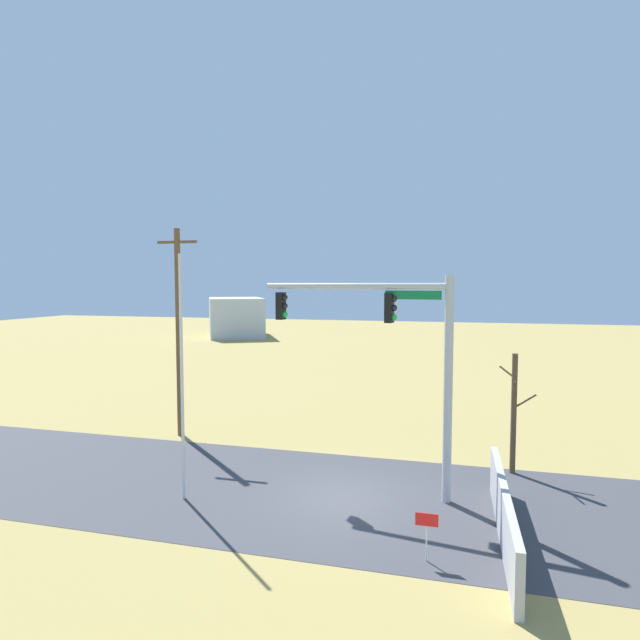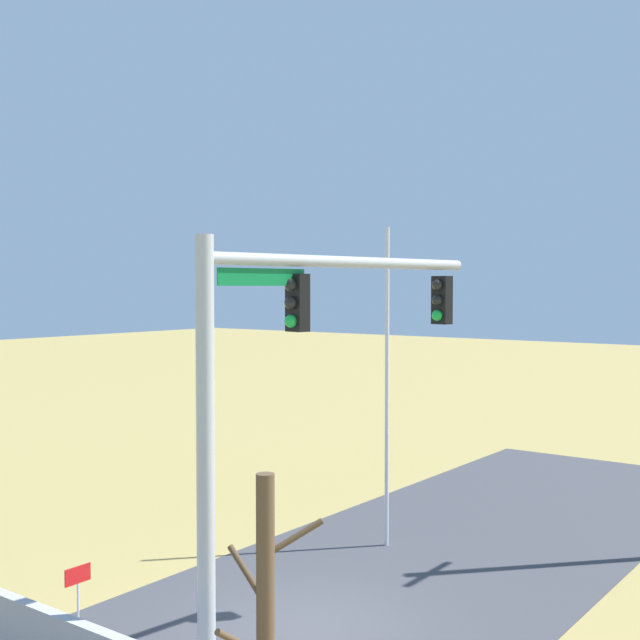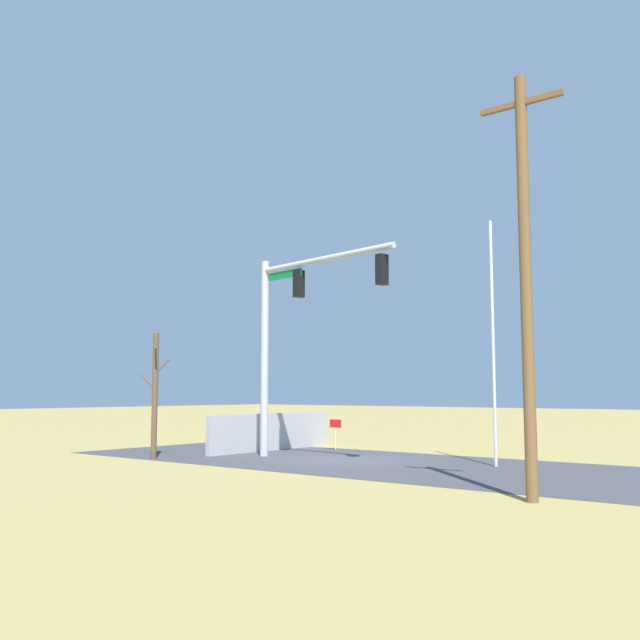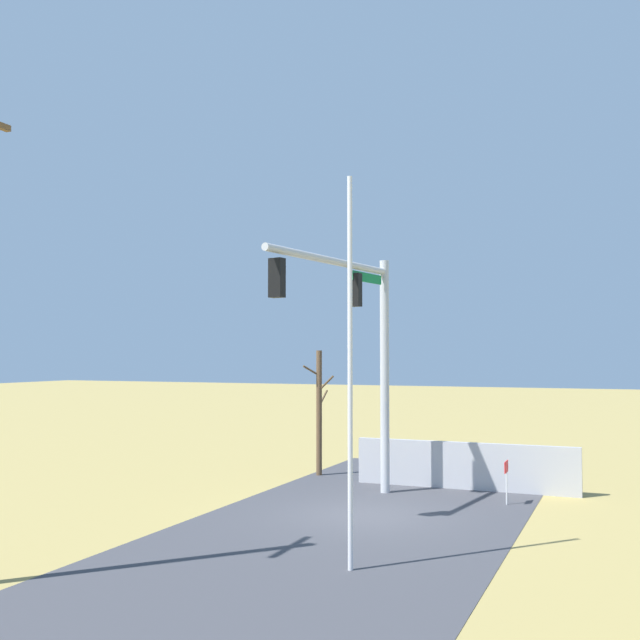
{
  "view_description": "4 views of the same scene",
  "coord_description": "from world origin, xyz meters",
  "views": [
    {
      "loc": [
        3.28,
        -15.69,
        6.83
      ],
      "look_at": [
        -0.87,
        0.36,
        5.68
      ],
      "focal_mm": 28.82,
      "sensor_mm": 36.0,
      "label": 1
    },
    {
      "loc": [
        12.05,
        9.26,
        6.34
      ],
      "look_at": [
        0.24,
        0.46,
        5.75
      ],
      "focal_mm": 46.29,
      "sensor_mm": 36.0,
      "label": 2
    },
    {
      "loc": [
        -14.58,
        19.55,
        2.3
      ],
      "look_at": [
        0.45,
        0.68,
        4.76
      ],
      "focal_mm": 39.91,
      "sensor_mm": 36.0,
      "label": 3
    },
    {
      "loc": [
        -18.75,
        -6.44,
        4.21
      ],
      "look_at": [
        -0.42,
        1.16,
        5.14
      ],
      "focal_mm": 41.81,
      "sensor_mm": 36.0,
      "label": 4
    }
  ],
  "objects": [
    {
      "name": "ground_plane",
      "position": [
        0.0,
        0.0,
        0.0
      ],
      "size": [
        160.0,
        160.0,
        0.0
      ],
      "primitive_type": "plane",
      "color": "#9E894C"
    },
    {
      "name": "flagpole",
      "position": [
        -4.92,
        -1.35,
        3.89
      ],
      "size": [
        0.1,
        0.1,
        7.78
      ],
      "primitive_type": "cylinder",
      "color": "silver",
      "rests_on": "ground_plane"
    },
    {
      "name": "open_sign",
      "position": [
        2.76,
        -3.2,
        0.91
      ],
      "size": [
        0.56,
        0.04,
        1.22
      ],
      "color": "silver",
      "rests_on": "ground_plane"
    },
    {
      "name": "road_surface",
      "position": [
        -4.0,
        0.0,
        0.01
      ],
      "size": [
        28.0,
        8.0,
        0.01
      ],
      "primitive_type": "cube",
      "color": "#3D3D42",
      "rests_on": "ground_plane"
    },
    {
      "name": "signal_mast",
      "position": [
        1.6,
        0.75,
        4.92
      ],
      "size": [
        6.41,
        1.24,
        7.13
      ],
      "color": "#B2B5BA",
      "rests_on": "ground_plane"
    }
  ]
}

